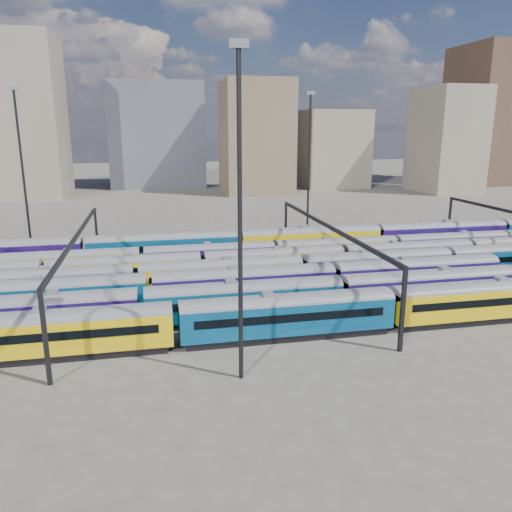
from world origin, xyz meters
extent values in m
plane|color=#443F39|center=(0.00, 0.00, 0.00)|extent=(500.00, 500.00, 0.00)
cube|color=black|center=(-20.45, -15.00, 0.36)|extent=(19.62, 2.54, 0.72)
cube|color=#AC8906|center=(-20.45, -15.00, 2.22)|extent=(20.65, 2.99, 2.99)
cylinder|color=#4C4C51|center=(-20.45, -15.00, 3.72)|extent=(20.65, 2.99, 2.99)
cube|color=black|center=(-20.45, -16.52, 2.58)|extent=(18.17, 0.06, 0.77)
cube|color=black|center=(-20.45, -13.48, 2.58)|extent=(18.17, 0.06, 0.77)
cube|color=slate|center=(-20.45, -15.00, 4.51)|extent=(1.03, 0.93, 0.36)
cube|color=black|center=(0.80, -15.00, 0.36)|extent=(19.62, 2.54, 0.72)
cube|color=#042D4A|center=(0.80, -15.00, 2.22)|extent=(20.65, 2.99, 2.99)
cylinder|color=#4C4C51|center=(0.80, -15.00, 3.72)|extent=(20.65, 2.99, 2.99)
cube|color=black|center=(0.80, -16.52, 2.58)|extent=(18.17, 0.06, 0.77)
cube|color=black|center=(0.80, -13.48, 2.58)|extent=(18.17, 0.06, 0.77)
cube|color=slate|center=(0.80, -15.00, 4.51)|extent=(1.03, 0.93, 0.36)
cube|color=black|center=(22.05, -15.00, 0.36)|extent=(19.62, 2.54, 0.72)
cube|color=#AC8906|center=(22.05, -15.00, 2.22)|extent=(20.65, 2.99, 2.99)
cylinder|color=#4C4C51|center=(22.05, -15.00, 3.72)|extent=(20.65, 2.99, 2.99)
cube|color=black|center=(22.05, -16.52, 2.58)|extent=(18.17, 0.06, 0.77)
cube|color=black|center=(22.05, -13.48, 2.58)|extent=(18.17, 0.06, 0.77)
cube|color=slate|center=(22.05, -15.00, 4.51)|extent=(1.03, 0.93, 0.36)
cube|color=black|center=(-23.48, -10.00, 0.36)|extent=(19.42, 2.52, 0.72)
cube|color=#16083C|center=(-23.48, -10.00, 2.20)|extent=(20.44, 2.96, 2.96)
cylinder|color=#4C4C51|center=(-23.48, -10.00, 3.68)|extent=(20.44, 2.96, 2.96)
cube|color=black|center=(-23.48, -11.50, 2.55)|extent=(17.99, 0.06, 0.77)
cube|color=black|center=(-23.48, -8.50, 2.55)|extent=(17.99, 0.06, 0.77)
cube|color=slate|center=(-23.48, -10.00, 4.47)|extent=(1.02, 0.92, 0.36)
cube|color=black|center=(-2.44, -10.00, 0.36)|extent=(19.42, 2.52, 0.72)
cube|color=#042D4A|center=(-2.44, -10.00, 2.20)|extent=(20.44, 2.96, 2.96)
cylinder|color=#4C4C51|center=(-2.44, -10.00, 3.68)|extent=(20.44, 2.96, 2.96)
cube|color=black|center=(-2.44, -11.50, 2.55)|extent=(17.99, 0.06, 0.77)
cube|color=black|center=(-2.44, -8.50, 2.55)|extent=(17.99, 0.06, 0.77)
cube|color=slate|center=(-2.44, -10.00, 4.47)|extent=(1.02, 0.92, 0.36)
cube|color=black|center=(18.60, -10.00, 0.36)|extent=(19.42, 2.52, 0.72)
cube|color=#16083C|center=(18.60, -10.00, 2.20)|extent=(20.44, 2.96, 2.96)
cylinder|color=#4C4C51|center=(18.60, -10.00, 3.68)|extent=(20.44, 2.96, 2.96)
cube|color=black|center=(18.60, -11.50, 2.55)|extent=(17.99, 0.06, 0.77)
cube|color=black|center=(18.60, -8.50, 2.55)|extent=(17.99, 0.06, 0.77)
cube|color=slate|center=(18.60, -10.00, 4.47)|extent=(1.02, 0.92, 0.36)
cube|color=black|center=(-22.77, -5.00, 0.36)|extent=(19.63, 2.55, 0.72)
cube|color=#042D4A|center=(-22.77, -5.00, 2.22)|extent=(20.66, 3.00, 3.00)
cylinder|color=#4C4C51|center=(-22.77, -5.00, 3.72)|extent=(20.66, 3.00, 3.00)
cube|color=black|center=(-22.77, -6.52, 2.58)|extent=(18.19, 0.06, 0.77)
cube|color=black|center=(-22.77, -3.48, 2.58)|extent=(18.19, 0.06, 0.77)
cube|color=slate|center=(-22.77, -5.00, 4.52)|extent=(1.03, 0.93, 0.36)
cube|color=black|center=(-1.51, -5.00, 0.36)|extent=(19.63, 2.55, 0.72)
cube|color=#16083C|center=(-1.51, -5.00, 2.22)|extent=(20.66, 3.00, 3.00)
cylinder|color=#4C4C51|center=(-1.51, -5.00, 3.72)|extent=(20.66, 3.00, 3.00)
cube|color=black|center=(-1.51, -6.52, 2.58)|extent=(18.19, 0.06, 0.77)
cube|color=black|center=(-1.51, -3.48, 2.58)|extent=(18.19, 0.06, 0.77)
cube|color=slate|center=(-1.51, -5.00, 4.52)|extent=(1.03, 0.93, 0.36)
cube|color=black|center=(19.76, -5.00, 0.36)|extent=(19.63, 2.55, 0.72)
cube|color=#16083C|center=(19.76, -5.00, 2.22)|extent=(20.66, 3.00, 3.00)
cylinder|color=#4C4C51|center=(19.76, -5.00, 3.72)|extent=(20.66, 3.00, 3.00)
cube|color=black|center=(19.76, -6.52, 2.58)|extent=(18.19, 0.06, 0.77)
cube|color=black|center=(19.76, -3.48, 2.58)|extent=(18.19, 0.06, 0.77)
cube|color=slate|center=(19.76, -5.00, 4.52)|extent=(1.03, 0.93, 0.36)
cube|color=black|center=(-23.90, 0.00, 0.35)|extent=(18.82, 2.44, 0.69)
cube|color=#042D4A|center=(-23.90, 0.00, 2.13)|extent=(19.81, 2.87, 2.87)
cylinder|color=#4C4C51|center=(-23.90, 0.00, 3.57)|extent=(19.81, 2.87, 2.87)
cube|color=black|center=(-23.90, -1.46, 2.47)|extent=(17.43, 0.06, 0.74)
cube|color=black|center=(-23.90, 1.46, 2.47)|extent=(17.43, 0.06, 0.74)
cube|color=slate|center=(-23.90, 0.00, 4.33)|extent=(0.99, 0.89, 0.35)
cube|color=black|center=(-3.48, 0.00, 0.35)|extent=(18.82, 2.44, 0.69)
cube|color=#AC8906|center=(-3.48, 0.00, 2.13)|extent=(19.81, 2.87, 2.87)
cylinder|color=#4C4C51|center=(-3.48, 0.00, 3.57)|extent=(19.81, 2.87, 2.87)
cube|color=black|center=(-3.48, -1.46, 2.47)|extent=(17.43, 0.06, 0.74)
cube|color=black|center=(-3.48, 1.46, 2.47)|extent=(17.43, 0.06, 0.74)
cube|color=slate|center=(-3.48, 0.00, 4.33)|extent=(0.99, 0.89, 0.35)
cube|color=black|center=(16.93, 0.00, 0.35)|extent=(18.82, 2.44, 0.69)
cube|color=#16083C|center=(16.93, 0.00, 2.13)|extent=(19.81, 2.87, 2.87)
cylinder|color=#4C4C51|center=(16.93, 0.00, 3.57)|extent=(19.81, 2.87, 2.87)
cube|color=black|center=(16.93, -1.46, 2.47)|extent=(17.43, 0.06, 0.74)
cube|color=black|center=(16.93, 1.46, 2.47)|extent=(17.43, 0.06, 0.74)
cube|color=slate|center=(16.93, 0.00, 4.33)|extent=(0.99, 0.89, 0.35)
cube|color=black|center=(37.34, 0.00, 0.35)|extent=(18.82, 2.44, 0.69)
cube|color=black|center=(37.34, 1.46, 2.47)|extent=(17.43, 0.06, 0.74)
cube|color=black|center=(-15.13, 5.00, 0.33)|extent=(17.99, 2.33, 0.66)
cube|color=#AC8906|center=(-15.13, 5.00, 2.04)|extent=(18.94, 2.75, 2.75)
cylinder|color=#4C4C51|center=(-15.13, 5.00, 3.41)|extent=(18.94, 2.75, 2.75)
cube|color=black|center=(-15.13, 3.61, 2.37)|extent=(16.67, 0.06, 0.71)
cube|color=black|center=(-15.13, 6.39, 2.37)|extent=(16.67, 0.06, 0.71)
cube|color=slate|center=(-15.13, 5.00, 4.14)|extent=(0.95, 0.85, 0.33)
cube|color=black|center=(4.40, 5.00, 0.33)|extent=(17.99, 2.33, 0.66)
cube|color=#AC8906|center=(4.40, 5.00, 2.04)|extent=(18.94, 2.75, 2.75)
cylinder|color=#4C4C51|center=(4.40, 5.00, 3.41)|extent=(18.94, 2.75, 2.75)
cube|color=black|center=(4.40, 3.61, 2.37)|extent=(16.67, 0.06, 0.71)
cube|color=black|center=(4.40, 6.39, 2.37)|extent=(16.67, 0.06, 0.71)
cube|color=slate|center=(4.40, 5.00, 4.14)|extent=(0.95, 0.85, 0.33)
cube|color=black|center=(23.94, 5.00, 0.33)|extent=(17.99, 2.33, 0.66)
cube|color=#042D4A|center=(23.94, 5.00, 2.04)|extent=(18.94, 2.75, 2.75)
cylinder|color=#4C4C51|center=(23.94, 5.00, 3.41)|extent=(18.94, 2.75, 2.75)
cube|color=black|center=(23.94, 3.61, 2.37)|extent=(16.67, 0.06, 0.71)
cube|color=black|center=(23.94, 6.39, 2.37)|extent=(16.67, 0.06, 0.71)
cube|color=slate|center=(23.94, 5.00, 4.14)|extent=(0.95, 0.85, 0.33)
cube|color=black|center=(-22.65, 10.00, 0.32)|extent=(17.39, 2.26, 0.64)
cube|color=#AC8906|center=(-22.65, 10.00, 1.97)|extent=(18.30, 2.65, 2.65)
cylinder|color=#4C4C51|center=(-22.65, 10.00, 3.29)|extent=(18.30, 2.65, 2.65)
cube|color=black|center=(-22.65, 8.65, 2.29)|extent=(16.10, 0.06, 0.69)
cube|color=black|center=(-22.65, 11.35, 2.29)|extent=(16.10, 0.06, 0.69)
cube|color=slate|center=(-22.65, 10.00, 4.00)|extent=(0.92, 0.82, 0.32)
cube|color=black|center=(-3.75, 10.00, 0.32)|extent=(17.39, 2.26, 0.64)
cube|color=#16083C|center=(-3.75, 10.00, 1.97)|extent=(18.30, 2.65, 2.65)
cylinder|color=#4C4C51|center=(-3.75, 10.00, 3.29)|extent=(18.30, 2.65, 2.65)
cube|color=black|center=(-3.75, 8.65, 2.29)|extent=(16.10, 0.06, 0.69)
cube|color=black|center=(-3.75, 11.35, 2.29)|extent=(16.10, 0.06, 0.69)
cube|color=slate|center=(-3.75, 10.00, 4.00)|extent=(0.92, 0.82, 0.32)
cube|color=black|center=(15.16, 10.00, 0.32)|extent=(17.39, 2.26, 0.64)
cube|color=#AC8906|center=(15.16, 10.00, 1.97)|extent=(18.30, 2.65, 2.65)
cylinder|color=#4C4C51|center=(15.16, 10.00, 3.29)|extent=(18.30, 2.65, 2.65)
cube|color=black|center=(15.16, 8.65, 2.29)|extent=(16.10, 0.06, 0.69)
cube|color=black|center=(15.16, 11.35, 2.29)|extent=(16.10, 0.06, 0.69)
cube|color=slate|center=(15.16, 10.00, 4.00)|extent=(0.92, 0.82, 0.32)
cube|color=black|center=(34.06, 10.00, 0.32)|extent=(17.39, 2.26, 0.64)
cube|color=#16083C|center=(34.06, 10.00, 1.97)|extent=(18.30, 2.65, 2.65)
cylinder|color=#4C4C51|center=(34.06, 10.00, 3.29)|extent=(18.30, 2.65, 2.65)
cube|color=black|center=(34.06, 8.65, 2.29)|extent=(16.10, 0.06, 0.69)
cube|color=black|center=(34.06, 11.35, 2.29)|extent=(16.10, 0.06, 0.69)
cube|color=slate|center=(34.06, 10.00, 4.00)|extent=(0.92, 0.82, 0.32)
cube|color=black|center=(-32.67, 15.00, 0.39)|extent=(20.98, 2.72, 0.77)
cube|color=#16083C|center=(-32.67, 15.00, 2.37)|extent=(22.09, 3.20, 3.20)
cube|color=black|center=(-32.67, 16.62, 2.76)|extent=(19.44, 0.06, 0.83)
cube|color=black|center=(-9.98, 15.00, 0.39)|extent=(20.98, 2.72, 0.77)
cube|color=#042D4A|center=(-9.98, 15.00, 2.37)|extent=(22.09, 3.20, 3.20)
cylinder|color=#4C4C51|center=(-9.98, 15.00, 3.98)|extent=(22.09, 3.20, 3.20)
cube|color=black|center=(-9.98, 13.38, 2.76)|extent=(19.44, 0.06, 0.83)
cube|color=black|center=(-9.98, 16.62, 2.76)|extent=(19.44, 0.06, 0.83)
cube|color=slate|center=(-9.98, 15.00, 4.83)|extent=(1.10, 0.99, 0.39)
cube|color=black|center=(12.71, 15.00, 0.39)|extent=(20.98, 2.72, 0.77)
cube|color=#AC8906|center=(12.71, 15.00, 2.37)|extent=(22.09, 3.20, 3.20)
cylinder|color=#4C4C51|center=(12.71, 15.00, 3.98)|extent=(22.09, 3.20, 3.20)
cube|color=black|center=(12.71, 13.38, 2.76)|extent=(19.44, 0.06, 0.83)
cube|color=black|center=(12.71, 16.62, 2.76)|extent=(19.44, 0.06, 0.83)
cube|color=slate|center=(12.71, 15.00, 4.83)|extent=(1.10, 0.99, 0.39)
cube|color=black|center=(35.40, 15.00, 0.39)|extent=(20.98, 2.72, 0.77)
cube|color=#16083C|center=(35.40, 15.00, 2.37)|extent=(22.09, 3.20, 3.20)
cylinder|color=#4C4C51|center=(35.40, 15.00, 3.98)|extent=(22.09, 3.20, 3.20)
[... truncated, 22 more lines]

